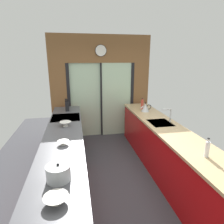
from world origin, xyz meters
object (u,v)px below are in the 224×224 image
stock_pot (58,173)px  kettle (145,107)px  mixing_bowl_mid (63,143)px  mixing_bowl_near (56,199)px  soap_bottle_near (207,149)px  knife_block (67,106)px  oven_range (67,138)px  mixing_bowl_far (65,124)px  soap_bottle_far (142,104)px

stock_pot → kettle: bearing=52.5°
kettle → mixing_bowl_mid: bearing=-140.2°
mixing_bowl_near → soap_bottle_near: (1.78, 0.47, 0.07)m
mixing_bowl_near → knife_block: knife_block is taller
oven_range → mixing_bowl_mid: size_ratio=5.64×
mixing_bowl_far → soap_bottle_near: (1.78, -1.49, 0.06)m
soap_bottle_far → mixing_bowl_mid: bearing=-136.3°
knife_block → oven_range: bearing=-92.0°
knife_block → soap_bottle_far: knife_block is taller
mixing_bowl_mid → mixing_bowl_far: size_ratio=0.78×
kettle → mixing_bowl_far: bearing=-158.8°
mixing_bowl_far → stock_pot: (0.00, -1.63, 0.04)m
mixing_bowl_far → soap_bottle_near: 2.32m
knife_block → stock_pot: bearing=-90.0°
oven_range → mixing_bowl_far: (0.02, -0.56, 0.51)m
knife_block → soap_bottle_far: (1.78, -0.19, 0.00)m
mixing_bowl_far → stock_pot: size_ratio=0.83×
kettle → soap_bottle_near: bearing=-90.1°
mixing_bowl_near → oven_range: bearing=90.4°
mixing_bowl_mid → mixing_bowl_far: mixing_bowl_far is taller
oven_range → mixing_bowl_near: size_ratio=4.26×
mixing_bowl_far → knife_block: (-0.00, 1.09, 0.07)m
kettle → soap_bottle_far: soap_bottle_far is taller
mixing_bowl_near → stock_pot: (0.00, 0.33, 0.05)m
knife_block → soap_bottle_near: 3.14m
oven_range → knife_block: bearing=88.0°
stock_pot → soap_bottle_far: 3.10m
oven_range → stock_pot: 2.26m
stock_pot → knife_block: bearing=90.0°
stock_pot → soap_bottle_near: soap_bottle_near is taller
mixing_bowl_far → kettle: (1.78, 0.69, 0.05)m
soap_bottle_near → oven_range: bearing=131.3°
mixing_bowl_far → soap_bottle_near: soap_bottle_near is taller
kettle → soap_bottle_far: bearing=90.6°
mixing_bowl_mid → soap_bottle_near: size_ratio=0.65×
mixing_bowl_near → mixing_bowl_mid: bearing=90.0°
stock_pot → kettle: kettle is taller
kettle → soap_bottle_far: size_ratio=0.98×
mixing_bowl_mid → mixing_bowl_near: bearing=-90.0°
oven_range → mixing_bowl_mid: 1.44m
oven_range → mixing_bowl_near: (0.02, -2.52, 0.50)m
mixing_bowl_far → soap_bottle_near: bearing=-39.9°
mixing_bowl_mid → mixing_bowl_far: (0.00, 0.80, 0.01)m
soap_bottle_far → oven_range: bearing=-169.1°
stock_pot → soap_bottle_near: bearing=4.5°
knife_block → stock_pot: (0.00, -2.72, -0.03)m
mixing_bowl_near → mixing_bowl_mid: mixing_bowl_near is taller
stock_pot → soap_bottle_far: soap_bottle_far is taller
knife_block → soap_bottle_far: size_ratio=1.09×
kettle → oven_range: bearing=-175.9°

